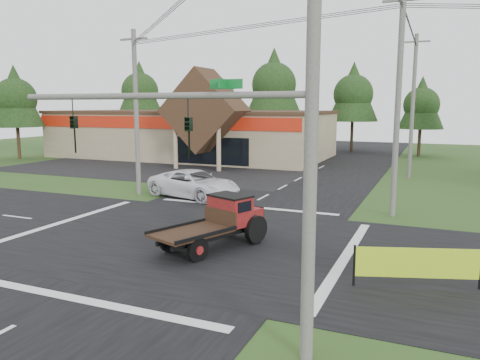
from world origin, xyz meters
The scene contains 19 objects.
ground centered at (0.00, 0.00, 0.00)m, with size 120.00×120.00×0.00m, color #274719.
road_ns centered at (0.00, 0.00, 0.01)m, with size 12.00×120.00×0.02m, color black.
road_ew centered at (0.00, 0.00, 0.01)m, with size 120.00×12.00×0.02m, color black.
parking_apron centered at (-14.00, 19.00, 0.01)m, with size 28.00×14.00×0.02m, color black.
cvs_building centered at (-15.70, 29.57, 2.78)m, with size 30.40×18.20×9.19m.
traffic_signal_mast centered at (5.82, -7.50, 4.43)m, with size 8.12×0.24×7.00m.
utility_pole_nr centered at (7.50, -7.50, 5.64)m, with size 2.00×0.30×11.00m.
utility_pole_nw centered at (-8.00, 8.00, 5.39)m, with size 2.00×0.30×10.50m.
utility_pole_ne centered at (8.00, 8.00, 5.89)m, with size 2.00×0.30×11.50m.
utility_pole_n centered at (8.00, 22.00, 5.74)m, with size 2.00×0.30×11.20m.
tree_row_a centered at (-30.00, 40.00, 8.05)m, with size 6.72×6.72×12.12m.
tree_row_b centered at (-20.00, 42.00, 6.70)m, with size 5.60×5.60×10.10m.
tree_row_c centered at (-10.00, 41.00, 8.72)m, with size 7.28×7.28×13.13m.
tree_row_d centered at (0.00, 42.00, 7.38)m, with size 6.16×6.16×11.11m.
tree_row_e centered at (8.00, 40.00, 6.03)m, with size 5.04×5.04×9.09m.
tree_side_w centered at (-32.00, 20.00, 6.70)m, with size 5.60×5.60×10.10m.
antique_flatbed_truck centered at (1.78, -0.84, 1.07)m, with size 1.95×5.10×2.13m, color maroon, non-canonical shape.
roadside_banner centered at (9.63, -2.04, 0.69)m, with size 4.01×0.12×1.37m, color #A6D11B, non-canonical shape.
white_pickup centered at (-4.08, 8.41, 0.86)m, with size 2.86×6.21×1.73m, color white.
Camera 1 is at (10.01, -17.32, 5.77)m, focal length 35.00 mm.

